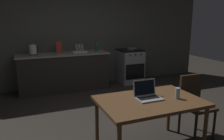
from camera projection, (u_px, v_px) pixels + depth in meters
The scene contains 13 objects.
ground_plane at pixel (125, 126), 3.67m from camera, with size 12.00×12.00×0.00m, color #2D2823.
back_wall at pixel (92, 30), 5.87m from camera, with size 6.40×0.10×2.81m, color #484943.
kitchen_counter at pixel (64, 72), 5.45m from camera, with size 2.16×0.64×0.91m.
stove_oven at pixel (130, 66), 6.11m from camera, with size 0.60×0.62×0.91m.
dining_table at pixel (150, 105), 2.85m from camera, with size 1.29×0.86×0.72m.
chair at pixel (194, 101), 3.32m from camera, with size 0.40×0.40×0.91m.
laptop at pixel (148, 95), 2.88m from camera, with size 0.32×0.26×0.23m.
electric_kettle at pixel (33, 50), 5.08m from camera, with size 0.19×0.17×0.24m.
bottle at pixel (96, 47), 5.58m from camera, with size 0.06×0.06×0.26m.
frying_pan at pixel (132, 48), 5.99m from camera, with size 0.27×0.44×0.05m.
drinking_glass at pixel (177, 93), 2.86m from camera, with size 0.06×0.06×0.14m.
cereal_box at pixel (59, 47), 5.31m from camera, with size 0.13×0.05×0.28m.
dish_rack at pixel (79, 50), 5.49m from camera, with size 0.34×0.26×0.21m.
Camera 1 is at (-1.47, -3.04, 1.73)m, focal length 36.12 mm.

